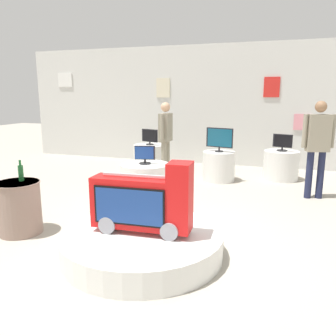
{
  "coord_description": "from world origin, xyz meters",
  "views": [
    {
      "loc": [
        1.35,
        -3.68,
        1.83
      ],
      "look_at": [
        -0.03,
        0.53,
        0.88
      ],
      "focal_mm": 36.54,
      "sensor_mm": 36.0,
      "label": 1
    }
  ],
  "objects_px": {
    "display_pedestal_far_right": "(219,166)",
    "main_display_pedestal": "(142,243)",
    "shopper_browsing_rear": "(318,142)",
    "tv_on_left_rear": "(145,155)",
    "tv_on_center_rear": "(150,136)",
    "side_table_round": "(19,207)",
    "bottle_on_side_table": "(21,172)",
    "display_pedestal_right_rear": "(281,165)",
    "tv_on_far_right": "(220,138)",
    "display_pedestal_left_rear": "(145,181)",
    "shopper_browsing_near_truck": "(166,135)",
    "tv_on_right_rear": "(283,142)",
    "display_pedestal_center_rear": "(150,157)",
    "novelty_firetruck_tv": "(143,204)"
  },
  "relations": [
    {
      "from": "tv_on_center_rear",
      "to": "display_pedestal_far_right",
      "type": "bearing_deg",
      "value": -16.2
    },
    {
      "from": "tv_on_far_right",
      "to": "display_pedestal_far_right",
      "type": "bearing_deg",
      "value": 103.33
    },
    {
      "from": "display_pedestal_center_rear",
      "to": "bottle_on_side_table",
      "type": "relative_size",
      "value": 2.83
    },
    {
      "from": "tv_on_left_rear",
      "to": "display_pedestal_left_rear",
      "type": "bearing_deg",
      "value": 76.62
    },
    {
      "from": "display_pedestal_left_rear",
      "to": "main_display_pedestal",
      "type": "bearing_deg",
      "value": -69.14
    },
    {
      "from": "shopper_browsing_near_truck",
      "to": "tv_on_right_rear",
      "type": "bearing_deg",
      "value": 20.52
    },
    {
      "from": "bottle_on_side_table",
      "to": "main_display_pedestal",
      "type": "bearing_deg",
      "value": -5.44
    },
    {
      "from": "tv_on_right_rear",
      "to": "shopper_browsing_near_truck",
      "type": "bearing_deg",
      "value": -159.48
    },
    {
      "from": "tv_on_left_rear",
      "to": "main_display_pedestal",
      "type": "bearing_deg",
      "value": -69.08
    },
    {
      "from": "tv_on_center_rear",
      "to": "display_pedestal_far_right",
      "type": "xyz_separation_m",
      "value": [
        1.8,
        -0.52,
        -0.52
      ]
    },
    {
      "from": "main_display_pedestal",
      "to": "side_table_round",
      "type": "height_order",
      "value": "side_table_round"
    },
    {
      "from": "display_pedestal_center_rear",
      "to": "display_pedestal_right_rear",
      "type": "relative_size",
      "value": 1.06
    },
    {
      "from": "main_display_pedestal",
      "to": "bottle_on_side_table",
      "type": "distance_m",
      "value": 1.94
    },
    {
      "from": "display_pedestal_left_rear",
      "to": "shopper_browsing_near_truck",
      "type": "relative_size",
      "value": 0.53
    },
    {
      "from": "tv_on_left_rear",
      "to": "shopper_browsing_near_truck",
      "type": "xyz_separation_m",
      "value": [
        -0.07,
        1.37,
        0.18
      ]
    },
    {
      "from": "bottle_on_side_table",
      "to": "shopper_browsing_near_truck",
      "type": "relative_size",
      "value": 0.17
    },
    {
      "from": "main_display_pedestal",
      "to": "shopper_browsing_rear",
      "type": "height_order",
      "value": "shopper_browsing_rear"
    },
    {
      "from": "tv_on_far_right",
      "to": "display_pedestal_center_rear",
      "type": "bearing_deg",
      "value": 163.57
    },
    {
      "from": "novelty_firetruck_tv",
      "to": "display_pedestal_right_rear",
      "type": "bearing_deg",
      "value": 71.06
    },
    {
      "from": "main_display_pedestal",
      "to": "tv_on_left_rear",
      "type": "xyz_separation_m",
      "value": [
        -0.79,
        2.08,
        0.66
      ]
    },
    {
      "from": "main_display_pedestal",
      "to": "tv_on_far_right",
      "type": "relative_size",
      "value": 3.18
    },
    {
      "from": "tv_on_center_rear",
      "to": "shopper_browsing_rear",
      "type": "distance_m",
      "value": 3.88
    },
    {
      "from": "display_pedestal_right_rear",
      "to": "side_table_round",
      "type": "bearing_deg",
      "value": -128.04
    },
    {
      "from": "tv_on_right_rear",
      "to": "shopper_browsing_near_truck",
      "type": "distance_m",
      "value": 2.55
    },
    {
      "from": "tv_on_far_right",
      "to": "shopper_browsing_near_truck",
      "type": "xyz_separation_m",
      "value": [
        -1.1,
        -0.36,
        0.06
      ]
    },
    {
      "from": "tv_on_far_right",
      "to": "shopper_browsing_rear",
      "type": "relative_size",
      "value": 0.34
    },
    {
      "from": "novelty_firetruck_tv",
      "to": "tv_on_far_right",
      "type": "bearing_deg",
      "value": 86.9
    },
    {
      "from": "display_pedestal_left_rear",
      "to": "display_pedestal_far_right",
      "type": "height_order",
      "value": "same"
    },
    {
      "from": "novelty_firetruck_tv",
      "to": "tv_on_far_right",
      "type": "relative_size",
      "value": 1.97
    },
    {
      "from": "display_pedestal_right_rear",
      "to": "shopper_browsing_near_truck",
      "type": "bearing_deg",
      "value": -159.39
    },
    {
      "from": "novelty_firetruck_tv",
      "to": "shopper_browsing_near_truck",
      "type": "relative_size",
      "value": 0.69
    },
    {
      "from": "display_pedestal_far_right",
      "to": "main_display_pedestal",
      "type": "bearing_deg",
      "value": -93.43
    },
    {
      "from": "tv_on_center_rear",
      "to": "shopper_browsing_rear",
      "type": "relative_size",
      "value": 0.26
    },
    {
      "from": "novelty_firetruck_tv",
      "to": "display_pedestal_center_rear",
      "type": "distance_m",
      "value": 4.63
    },
    {
      "from": "novelty_firetruck_tv",
      "to": "display_pedestal_left_rear",
      "type": "xyz_separation_m",
      "value": [
        -0.82,
        2.09,
        -0.31
      ]
    },
    {
      "from": "main_display_pedestal",
      "to": "tv_on_right_rear",
      "type": "height_order",
      "value": "tv_on_right_rear"
    },
    {
      "from": "shopper_browsing_near_truck",
      "to": "display_pedestal_left_rear",
      "type": "bearing_deg",
      "value": -86.91
    },
    {
      "from": "tv_on_right_rear",
      "to": "bottle_on_side_table",
      "type": "bearing_deg",
      "value": -128.55
    },
    {
      "from": "display_pedestal_right_rear",
      "to": "bottle_on_side_table",
      "type": "xyz_separation_m",
      "value": [
        -3.32,
        -4.17,
        0.5
      ]
    },
    {
      "from": "shopper_browsing_rear",
      "to": "tv_on_right_rear",
      "type": "bearing_deg",
      "value": 114.06
    },
    {
      "from": "tv_on_far_right",
      "to": "bottle_on_side_table",
      "type": "xyz_separation_m",
      "value": [
        -2.03,
        -3.63,
        -0.1
      ]
    },
    {
      "from": "display_pedestal_right_rear",
      "to": "bottle_on_side_table",
      "type": "height_order",
      "value": "bottle_on_side_table"
    },
    {
      "from": "side_table_round",
      "to": "bottle_on_side_table",
      "type": "xyz_separation_m",
      "value": [
        0.01,
        0.08,
        0.46
      ]
    },
    {
      "from": "shopper_browsing_rear",
      "to": "tv_on_far_right",
      "type": "bearing_deg",
      "value": 158.08
    },
    {
      "from": "tv_on_left_rear",
      "to": "tv_on_center_rear",
      "type": "height_order",
      "value": "tv_on_center_rear"
    },
    {
      "from": "bottle_on_side_table",
      "to": "display_pedestal_center_rear",
      "type": "bearing_deg",
      "value": 86.8
    },
    {
      "from": "display_pedestal_left_rear",
      "to": "display_pedestal_center_rear",
      "type": "distance_m",
      "value": 2.39
    },
    {
      "from": "main_display_pedestal",
      "to": "tv_on_right_rear",
      "type": "distance_m",
      "value": 4.65
    },
    {
      "from": "bottle_on_side_table",
      "to": "tv_on_far_right",
      "type": "bearing_deg",
      "value": 60.75
    },
    {
      "from": "display_pedestal_right_rear",
      "to": "side_table_round",
      "type": "height_order",
      "value": "side_table_round"
    }
  ]
}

